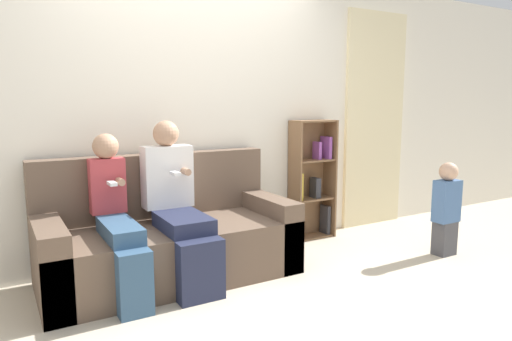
% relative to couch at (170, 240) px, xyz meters
% --- Properties ---
extents(ground_plane, '(14.00, 14.00, 0.00)m').
position_rel_couch_xyz_m(ground_plane, '(0.37, -0.52, -0.30)').
color(ground_plane, beige).
extents(back_wall, '(10.00, 0.06, 2.55)m').
position_rel_couch_xyz_m(back_wall, '(0.37, 0.45, 0.98)').
color(back_wall, silver).
rests_on(back_wall, ground_plane).
extents(curtain_panel, '(0.81, 0.04, 2.30)m').
position_rel_couch_xyz_m(curtain_panel, '(2.51, 0.40, 0.86)').
color(curtain_panel, beige).
rests_on(curtain_panel, ground_plane).
extents(couch, '(1.90, 0.84, 0.94)m').
position_rel_couch_xyz_m(couch, '(0.00, 0.00, 0.00)').
color(couch, brown).
rests_on(couch, ground_plane).
extents(adult_seated, '(0.38, 0.80, 1.21)m').
position_rel_couch_xyz_m(adult_seated, '(0.04, -0.11, 0.32)').
color(adult_seated, '#232842').
rests_on(adult_seated, ground_plane).
extents(child_seated, '(0.25, 0.82, 1.13)m').
position_rel_couch_xyz_m(child_seated, '(-0.42, -0.13, 0.27)').
color(child_seated, '#335170').
rests_on(child_seated, ground_plane).
extents(toddler_standing, '(0.23, 0.16, 0.83)m').
position_rel_couch_xyz_m(toddler_standing, '(2.30, -0.72, 0.13)').
color(toddler_standing, '#47474C').
rests_on(toddler_standing, ground_plane).
extents(bookshelf, '(0.45, 0.22, 1.18)m').
position_rel_couch_xyz_m(bookshelf, '(1.61, 0.33, 0.28)').
color(bookshelf, brown).
rests_on(bookshelf, ground_plane).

